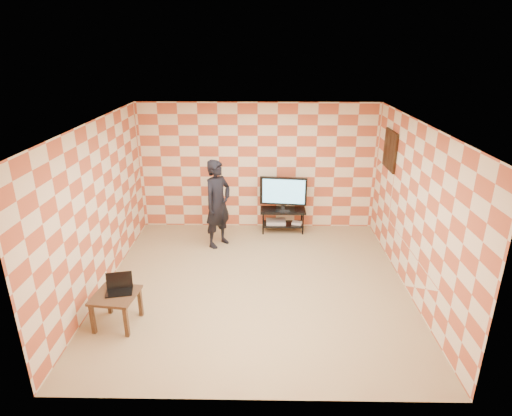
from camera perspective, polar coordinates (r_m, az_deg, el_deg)
The scene contains 14 objects.
floor at distance 7.32m, azimuth -0.08°, elevation -10.15°, with size 5.00×5.00×0.00m, color tan.
wall_back at distance 9.09m, azimuth 0.20°, elevation 5.50°, with size 5.00×0.02×2.70m, color beige.
wall_front at distance 4.48m, azimuth -0.68°, elevation -11.99°, with size 5.00×0.02×2.70m, color beige.
wall_left at distance 7.21m, azimuth -20.38°, elevation -0.12°, with size 0.02×5.00×2.70m, color beige.
wall_right at distance 7.13m, azimuth 20.45°, elevation -0.36°, with size 0.02×5.00×2.70m, color beige.
ceiling at distance 6.35m, azimuth -0.09°, elevation 11.16°, with size 5.00×5.00×0.02m, color white.
wall_art at distance 8.36m, azimuth 17.45°, elevation 7.38°, with size 0.04×0.72×0.72m.
tv_stand at distance 9.14m, azimuth 3.59°, elevation -0.99°, with size 0.95×0.43×0.50m.
tv at distance 8.95m, azimuth 3.67°, elevation 2.16°, with size 0.98×0.22×0.71m.
dvd_player at distance 9.21m, azimuth 2.66°, elevation -1.83°, with size 0.41×0.29×0.07m, color silver.
game_console at distance 9.21m, azimuth 5.47°, elevation -1.99°, with size 0.21×0.15×0.05m, color silver.
side_table at distance 6.49m, azimuth -18.20°, elevation -11.52°, with size 0.66×0.66×0.50m.
laptop at distance 6.49m, azimuth -17.76°, elevation -10.04°, with size 0.42×0.36×0.24m.
person at distance 8.35m, azimuth -5.11°, elevation 0.56°, with size 0.64×0.42×1.75m, color black.
Camera 1 is at (0.12, -6.25, 3.80)m, focal length 30.00 mm.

